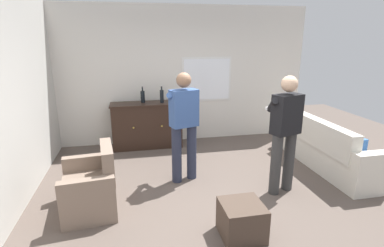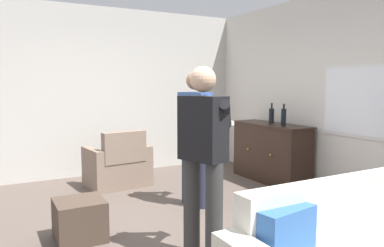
{
  "view_description": "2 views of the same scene",
  "coord_description": "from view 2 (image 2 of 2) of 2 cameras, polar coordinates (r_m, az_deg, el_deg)",
  "views": [
    {
      "loc": [
        -1.16,
        -3.56,
        2.16
      ],
      "look_at": [
        -0.32,
        0.5,
        0.97
      ],
      "focal_mm": 28.0,
      "sensor_mm": 36.0,
      "label": 1
    },
    {
      "loc": [
        3.63,
        -1.56,
        1.53
      ],
      "look_at": [
        -0.14,
        0.5,
        1.08
      ],
      "focal_mm": 35.0,
      "sensor_mm": 36.0,
      "label": 2
    }
  ],
  "objects": [
    {
      "name": "person_standing_right",
      "position": [
        3.22,
        1.8,
        -4.58
      ],
      "size": [
        0.53,
        0.52,
        1.68
      ],
      "color": "#383838",
      "rests_on": "ground"
    },
    {
      "name": "sideboard_cabinet",
      "position": [
        6.02,
        11.88,
        -4.32
      ],
      "size": [
        1.41,
        0.49,
        0.91
      ],
      "color": "black",
      "rests_on": "ground"
    },
    {
      "name": "armchair",
      "position": [
        5.74,
        -11.16,
        -6.55
      ],
      "size": [
        0.73,
        0.94,
        0.85
      ],
      "color": "#7F6B5B",
      "rests_on": "ground"
    },
    {
      "name": "wall_side_left",
      "position": [
        6.48,
        -14.72,
        4.71
      ],
      "size": [
        0.12,
        5.2,
        2.8
      ],
      "primitive_type": "cube",
      "color": "beige",
      "rests_on": "ground"
    },
    {
      "name": "ottoman",
      "position": [
        3.96,
        -16.75,
        -13.87
      ],
      "size": [
        0.46,
        0.46,
        0.4
      ],
      "primitive_type": "cube",
      "color": "#47382D",
      "rests_on": "ground"
    },
    {
      "name": "wall_back_with_window",
      "position": [
        5.56,
        20.84,
        4.29
      ],
      "size": [
        5.2,
        0.15,
        2.8
      ],
      "color": "silver",
      "rests_on": "ground"
    },
    {
      "name": "ground",
      "position": [
        4.24,
        -5.18,
        -15.15
      ],
      "size": [
        10.4,
        10.4,
        0.0
      ],
      "primitive_type": "plane",
      "color": "brown"
    },
    {
      "name": "bottle_liquor_amber",
      "position": [
        5.69,
        13.78,
        1.02
      ],
      "size": [
        0.08,
        0.08,
        0.32
      ],
      "color": "black",
      "rests_on": "sideboard_cabinet"
    },
    {
      "name": "bottle_wine_green",
      "position": [
        6.03,
        12.02,
        1.23
      ],
      "size": [
        0.08,
        0.08,
        0.32
      ],
      "color": "black",
      "rests_on": "sideboard_cabinet"
    },
    {
      "name": "person_standing_left",
      "position": [
        4.66,
        0.56,
        -1.27
      ],
      "size": [
        0.53,
        0.52,
        1.68
      ],
      "color": "#282D42",
      "rests_on": "ground"
    }
  ]
}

